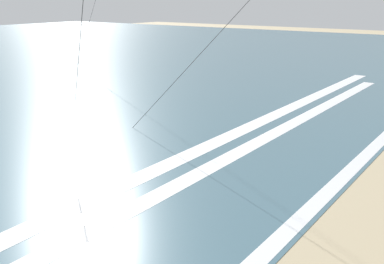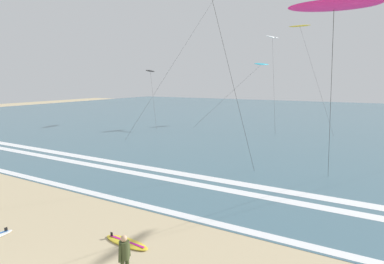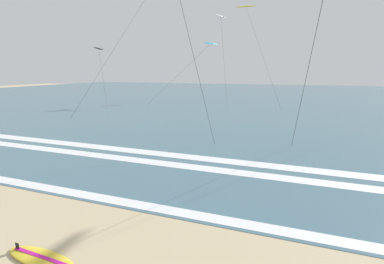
# 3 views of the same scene
# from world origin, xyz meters

# --- Properties ---
(ocean_surface) EXTENTS (140.00, 90.00, 0.01)m
(ocean_surface) POSITION_xyz_m (0.00, 53.58, 0.01)
(ocean_surface) COLOR #476B7A
(ocean_surface) RESTS_ON ground
(wave_foam_shoreline) EXTENTS (41.23, 0.51, 0.01)m
(wave_foam_shoreline) POSITION_xyz_m (-1.94, 8.98, 0.01)
(wave_foam_shoreline) COLOR white
(wave_foam_shoreline) RESTS_ON ocean_surface
(wave_foam_mid_break) EXTENTS (50.98, 0.74, 0.01)m
(wave_foam_mid_break) POSITION_xyz_m (-1.36, 13.17, 0.01)
(wave_foam_mid_break) COLOR white
(wave_foam_mid_break) RESTS_ON ocean_surface
(wave_foam_outer_break) EXTENTS (53.94, 0.84, 0.01)m
(wave_foam_outer_break) POSITION_xyz_m (-0.04, 14.58, 0.01)
(wave_foam_outer_break) COLOR white
(wave_foam_outer_break) RESTS_ON ocean_surface
(surfboard_left_pile) EXTENTS (2.12, 0.69, 0.25)m
(surfboard_left_pile) POSITION_xyz_m (-0.39, 5.74, 0.05)
(surfboard_left_pile) COLOR yellow
(surfboard_left_pile) RESTS_ON ground
(kite_cyan_high_right) EXTENTS (7.13, 12.21, 9.08)m
(kite_cyan_high_right) POSITION_xyz_m (-6.83, 44.47, 8.79)
(kite_cyan_high_right) COLOR #23A8C6
(kite_cyan_high_right) RESTS_ON ground
(kite_yellow_mid_center) EXTENTS (8.15, 11.39, 14.65)m
(kite_yellow_mid_center) POSITION_xyz_m (-1.85, 46.79, 14.31)
(kite_yellow_mid_center) COLOR yellow
(kite_yellow_mid_center) RESTS_ON ground
(kite_white_far_right) EXTENTS (4.54, 12.17, 12.96)m
(kite_white_far_right) POSITION_xyz_m (-5.19, 44.08, 12.64)
(kite_white_far_right) COLOR white
(kite_white_far_right) RESTS_ON ground
(kite_black_distant_low) EXTENTS (6.34, 7.98, 8.02)m
(kite_black_distant_low) POSITION_xyz_m (-21.46, 35.73, 7.76)
(kite_black_distant_low) COLOR black
(kite_black_distant_low) RESTS_ON ground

